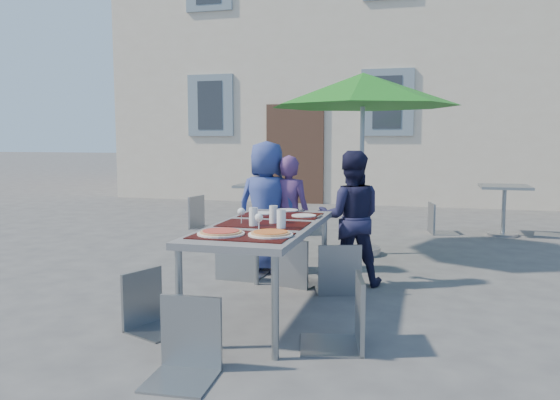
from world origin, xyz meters
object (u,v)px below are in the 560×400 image
(chair_3, at_px, (149,266))
(chair_2, at_px, (339,238))
(child_0, at_px, (267,207))
(chair_1, at_px, (294,233))
(chair_0, at_px, (239,223))
(bg_chair_r_1, at_px, (557,201))
(chair_4, at_px, (346,269))
(bg_chair_l_0, at_px, (202,193))
(pizza_near_left, at_px, (221,232))
(child_1, at_px, (289,214))
(dining_table, at_px, (264,231))
(chair_5, at_px, (185,292))
(pizza_near_right, at_px, (270,233))
(child_2, at_px, (350,218))
(bg_chair_l_1, at_px, (438,200))
(patio_umbrella, at_px, (363,92))
(cafe_table_1, at_px, (504,201))
(cafe_table_0, at_px, (258,199))
(bg_chair_r_0, at_px, (283,195))

(chair_3, bearing_deg, chair_2, 47.63)
(child_0, height_order, chair_1, child_0)
(chair_0, relative_size, bg_chair_r_1, 1.11)
(chair_4, height_order, bg_chair_l_0, bg_chair_l_0)
(pizza_near_left, height_order, chair_2, chair_2)
(child_1, bearing_deg, dining_table, 97.75)
(child_0, height_order, chair_5, child_0)
(pizza_near_right, xyz_separation_m, chair_4, (0.55, -0.03, -0.21))
(dining_table, relative_size, child_2, 1.39)
(dining_table, xyz_separation_m, chair_0, (-0.58, 1.04, -0.12))
(pizza_near_left, distance_m, chair_4, 0.93)
(chair_0, relative_size, chair_2, 1.09)
(dining_table, distance_m, chair_5, 1.26)
(pizza_near_left, height_order, bg_chair_l_0, bg_chair_l_0)
(chair_0, height_order, bg_chair_l_0, chair_0)
(child_0, bearing_deg, child_1, -170.23)
(child_2, relative_size, bg_chair_l_1, 1.50)
(chair_0, distance_m, chair_2, 1.10)
(chair_0, bearing_deg, child_0, 64.59)
(child_1, relative_size, chair_5, 1.42)
(chair_0, distance_m, bg_chair_l_1, 3.92)
(chair_0, distance_m, patio_umbrella, 2.35)
(child_1, xyz_separation_m, patio_umbrella, (0.64, 1.12, 1.37))
(pizza_near_left, bearing_deg, chair_5, -87.15)
(cafe_table_1, distance_m, bg_chair_l_1, 0.94)
(patio_umbrella, xyz_separation_m, cafe_table_0, (-1.82, 1.53, -1.53))
(chair_5, bearing_deg, dining_table, 84.42)
(child_1, height_order, cafe_table_0, child_1)
(chair_4, relative_size, bg_chair_r_1, 1.07)
(chair_3, height_order, cafe_table_1, chair_3)
(pizza_near_right, bearing_deg, dining_table, 112.17)
(cafe_table_1, relative_size, bg_chair_r_1, 0.85)
(child_0, xyz_separation_m, chair_5, (0.28, -2.67, -0.19))
(chair_3, relative_size, chair_5, 0.94)
(bg_chair_l_0, bearing_deg, bg_chair_l_1, 7.59)
(chair_1, height_order, bg_chair_r_1, chair_1)
(chair_1, bearing_deg, bg_chair_l_0, 127.25)
(patio_umbrella, bearing_deg, chair_0, -124.75)
(chair_5, bearing_deg, child_1, 90.82)
(chair_0, relative_size, chair_3, 1.17)
(bg_chair_l_0, relative_size, bg_chair_r_0, 0.99)
(chair_0, height_order, cafe_table_0, chair_0)
(child_2, distance_m, bg_chair_l_1, 3.38)
(patio_umbrella, height_order, cafe_table_1, patio_umbrella)
(pizza_near_right, xyz_separation_m, chair_0, (-0.78, 1.53, -0.19))
(chair_1, distance_m, cafe_table_0, 3.45)
(patio_umbrella, distance_m, bg_chair_r_1, 3.68)
(child_2, xyz_separation_m, cafe_table_1, (1.83, 3.31, -0.15))
(chair_2, height_order, chair_5, chair_2)
(pizza_near_right, distance_m, cafe_table_1, 5.41)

